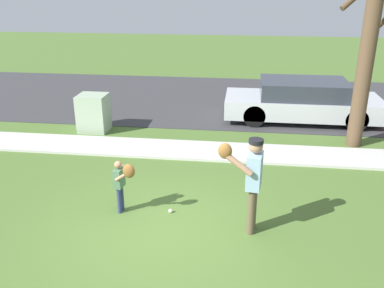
{
  "coord_description": "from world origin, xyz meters",
  "views": [
    {
      "loc": [
        1.27,
        -5.94,
        4.0
      ],
      "look_at": [
        0.31,
        1.58,
        1.0
      ],
      "focal_mm": 38.78,
      "sensor_mm": 36.0,
      "label": 1
    }
  ],
  "objects_px": {
    "baseball": "(170,211)",
    "street_tree_near": "(370,38)",
    "parked_sedan_silver": "(302,101)",
    "person_adult": "(251,175)",
    "utility_cabinet": "(93,113)",
    "person_child": "(122,179)"
  },
  "relations": [
    {
      "from": "baseball",
      "to": "utility_cabinet",
      "type": "relative_size",
      "value": 0.07
    },
    {
      "from": "person_adult",
      "to": "parked_sedan_silver",
      "type": "bearing_deg",
      "value": -96.16
    },
    {
      "from": "parked_sedan_silver",
      "to": "street_tree_near",
      "type": "bearing_deg",
      "value": -59.35
    },
    {
      "from": "street_tree_near",
      "to": "parked_sedan_silver",
      "type": "distance_m",
      "value": 3.06
    },
    {
      "from": "person_child",
      "to": "baseball",
      "type": "bearing_deg",
      "value": 15.41
    },
    {
      "from": "utility_cabinet",
      "to": "parked_sedan_silver",
      "type": "xyz_separation_m",
      "value": [
        5.94,
        1.67,
        0.1
      ]
    },
    {
      "from": "utility_cabinet",
      "to": "baseball",
      "type": "bearing_deg",
      "value": -54.92
    },
    {
      "from": "utility_cabinet",
      "to": "parked_sedan_silver",
      "type": "relative_size",
      "value": 0.23
    },
    {
      "from": "baseball",
      "to": "street_tree_near",
      "type": "height_order",
      "value": "street_tree_near"
    },
    {
      "from": "person_adult",
      "to": "person_child",
      "type": "bearing_deg",
      "value": 0.53
    },
    {
      "from": "person_child",
      "to": "parked_sedan_silver",
      "type": "height_order",
      "value": "parked_sedan_silver"
    },
    {
      "from": "utility_cabinet",
      "to": "street_tree_near",
      "type": "relative_size",
      "value": 0.2
    },
    {
      "from": "person_adult",
      "to": "parked_sedan_silver",
      "type": "relative_size",
      "value": 0.36
    },
    {
      "from": "utility_cabinet",
      "to": "person_adult",
      "type": "bearing_deg",
      "value": -46.44
    },
    {
      "from": "person_adult",
      "to": "person_child",
      "type": "relative_size",
      "value": 1.58
    },
    {
      "from": "parked_sedan_silver",
      "to": "person_adult",
      "type": "bearing_deg",
      "value": -104.15
    },
    {
      "from": "utility_cabinet",
      "to": "parked_sedan_silver",
      "type": "distance_m",
      "value": 6.17
    },
    {
      "from": "baseball",
      "to": "person_child",
      "type": "bearing_deg",
      "value": -172.58
    },
    {
      "from": "person_adult",
      "to": "street_tree_near",
      "type": "bearing_deg",
      "value": -113.95
    },
    {
      "from": "utility_cabinet",
      "to": "street_tree_near",
      "type": "xyz_separation_m",
      "value": [
        7.07,
        -0.24,
        2.21
      ]
    },
    {
      "from": "street_tree_near",
      "to": "baseball",
      "type": "bearing_deg",
      "value": -136.41
    },
    {
      "from": "person_child",
      "to": "parked_sedan_silver",
      "type": "relative_size",
      "value": 0.23
    }
  ]
}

